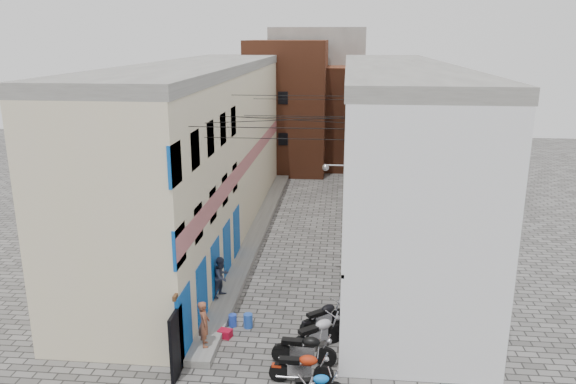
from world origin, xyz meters
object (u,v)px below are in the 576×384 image
(red_crate, at_px, (225,334))
(water_jug_far, at_px, (233,320))
(motorcycle_e, at_px, (304,347))
(person_a, at_px, (204,324))
(person_b, at_px, (222,277))
(motorcycle_g, at_px, (323,316))
(water_jug_near, at_px, (248,321))
(motorcycle_d, at_px, (301,366))
(motorcycle_f, at_px, (318,332))

(red_crate, bearing_deg, water_jug_far, 81.89)
(motorcycle_e, distance_m, red_crate, 3.27)
(person_a, relative_size, person_b, 0.98)
(person_b, bearing_deg, red_crate, -140.52)
(motorcycle_e, xyz_separation_m, person_a, (-3.38, 0.41, 0.44))
(motorcycle_g, height_order, person_b, person_b)
(person_b, height_order, water_jug_near, person_b)
(motorcycle_d, relative_size, water_jug_far, 4.36)
(person_b, bearing_deg, person_a, -151.31)
(motorcycle_d, distance_m, motorcycle_e, 1.00)
(motorcycle_d, xyz_separation_m, motorcycle_g, (0.54, 3.27, -0.00))
(person_b, distance_m, red_crate, 2.98)
(water_jug_near, xyz_separation_m, water_jug_far, (-0.58, 0.03, -0.03))
(motorcycle_f, height_order, person_a, person_a)
(motorcycle_d, distance_m, water_jug_far, 4.27)
(motorcycle_e, distance_m, motorcycle_f, 1.07)
(motorcycle_e, height_order, motorcycle_f, motorcycle_f)
(person_a, xyz_separation_m, red_crate, (0.47, 1.00, -0.91))
(motorcycle_d, bearing_deg, motorcycle_e, 179.83)
(motorcycle_f, bearing_deg, motorcycle_e, -60.29)
(motorcycle_e, relative_size, water_jug_far, 4.62)
(person_a, xyz_separation_m, water_jug_far, (0.59, 1.81, -0.82))
(motorcycle_e, bearing_deg, person_a, -93.75)
(water_jug_near, bearing_deg, motorcycle_d, -55.45)
(water_jug_near, distance_m, water_jug_far, 0.58)
(motorcycle_d, relative_size, motorcycle_e, 0.94)
(red_crate, bearing_deg, person_b, 104.22)
(motorcycle_f, distance_m, red_crate, 3.36)
(motorcycle_f, relative_size, motorcycle_g, 1.08)
(motorcycle_d, height_order, motorcycle_f, motorcycle_f)
(motorcycle_e, bearing_deg, motorcycle_f, 161.53)
(motorcycle_d, bearing_deg, motorcycle_g, 171.04)
(motorcycle_e, distance_m, water_jug_far, 3.59)
(motorcycle_d, relative_size, red_crate, 4.36)
(water_jug_near, bearing_deg, person_b, 125.48)
(water_jug_far, height_order, red_crate, water_jug_far)
(red_crate, bearing_deg, motorcycle_e, -25.85)
(motorcycle_e, relative_size, person_a, 1.32)
(motorcycle_f, height_order, water_jug_near, motorcycle_f)
(motorcycle_g, bearing_deg, motorcycle_d, -49.63)
(person_b, bearing_deg, water_jug_far, -131.90)
(water_jug_far, bearing_deg, motorcycle_d, -49.21)
(motorcycle_f, height_order, water_jug_far, motorcycle_f)
(person_a, height_order, person_b, person_b)
(motorcycle_e, distance_m, water_jug_near, 3.14)
(motorcycle_f, bearing_deg, water_jug_far, -149.69)
(motorcycle_d, bearing_deg, person_b, -144.76)
(motorcycle_g, distance_m, person_b, 4.56)
(water_jug_near, height_order, red_crate, water_jug_near)
(motorcycle_e, relative_size, water_jug_near, 4.05)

